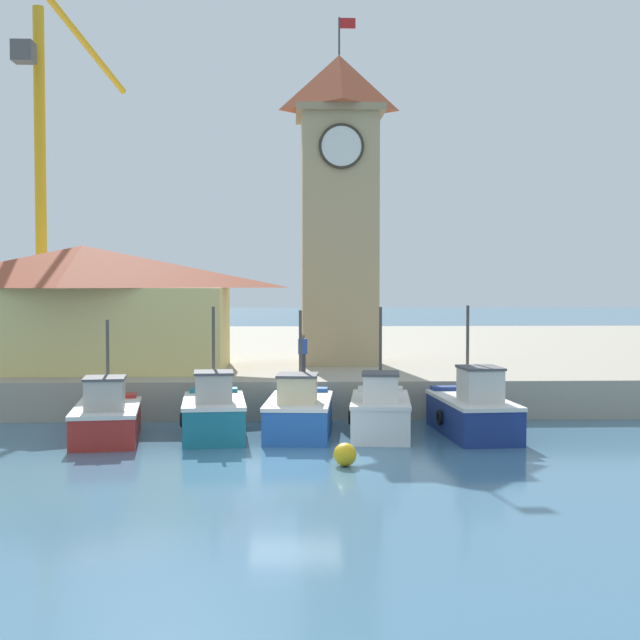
{
  "coord_description": "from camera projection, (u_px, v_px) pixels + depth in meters",
  "views": [
    {
      "loc": [
        -0.22,
        -24.1,
        4.91
      ],
      "look_at": [
        1.02,
        9.2,
        3.5
      ],
      "focal_mm": 50.0,
      "sensor_mm": 36.0,
      "label": 1
    }
  ],
  "objects": [
    {
      "name": "ground_plane",
      "position": [
        295.0,
        462.0,
        24.27
      ],
      "size": [
        300.0,
        300.0,
        0.0
      ],
      "primitive_type": "plane",
      "color": "teal"
    },
    {
      "name": "quay_wharf",
      "position": [
        291.0,
        355.0,
        51.4
      ],
      "size": [
        120.0,
        40.0,
        1.4
      ],
      "primitive_type": "cube",
      "color": "#A89E89",
      "rests_on": "ground"
    },
    {
      "name": "fishing_boat_far_left",
      "position": [
        107.0,
        418.0,
        27.77
      ],
      "size": [
        2.5,
        4.66,
        3.72
      ],
      "color": "#AD2823",
      "rests_on": "ground"
    },
    {
      "name": "fishing_boat_left_outer",
      "position": [
        214.0,
        413.0,
        28.17
      ],
      "size": [
        2.27,
        4.29,
        4.13
      ],
      "color": "#196B7F",
      "rests_on": "ground"
    },
    {
      "name": "fishing_boat_left_inner",
      "position": [
        299.0,
        413.0,
        28.58
      ],
      "size": [
        2.39,
        4.69,
        4.0
      ],
      "color": "#2356A8",
      "rests_on": "ground"
    },
    {
      "name": "fishing_boat_mid_left",
      "position": [
        380.0,
        412.0,
        28.61
      ],
      "size": [
        2.29,
        4.56,
        4.11
      ],
      "color": "silver",
      "rests_on": "ground"
    },
    {
      "name": "fishing_boat_center",
      "position": [
        473.0,
        411.0,
        28.55
      ],
      "size": [
        2.32,
        5.04,
        4.16
      ],
      "color": "navy",
      "rests_on": "ground"
    },
    {
      "name": "clock_tower",
      "position": [
        339.0,
        202.0,
        38.39
      ],
      "size": [
        3.7,
        3.7,
        14.86
      ],
      "color": "tan",
      "rests_on": "quay_wharf"
    },
    {
      "name": "warehouse_left",
      "position": [
        83.0,
        306.0,
        35.71
      ],
      "size": [
        11.77,
        6.15,
        4.99
      ],
      "color": "#E5D17A",
      "rests_on": "quay_wharf"
    },
    {
      "name": "port_crane_near",
      "position": [
        45.0,
        214.0,
        44.83
      ],
      "size": [
        3.85,
        10.11,
        18.44
      ],
      "color": "#976E11",
      "rests_on": "quay_wharf"
    },
    {
      "name": "mooring_buoy",
      "position": [
        345.0,
        455.0,
        23.75
      ],
      "size": [
        0.62,
        0.62,
        0.62
      ],
      "primitive_type": "sphere",
      "color": "gold",
      "rests_on": "ground"
    },
    {
      "name": "dock_worker_near_tower",
      "position": [
        303.0,
        354.0,
        33.18
      ],
      "size": [
        0.34,
        0.22,
        1.62
      ],
      "color": "#33333D",
      "rests_on": "quay_wharf"
    }
  ]
}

